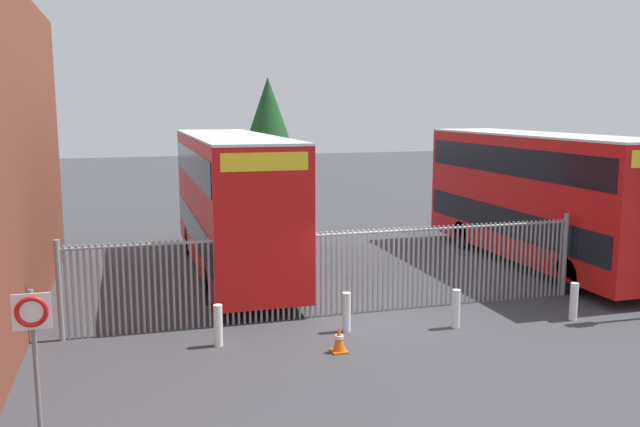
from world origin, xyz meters
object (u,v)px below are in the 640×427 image
Objects in this scene: double_decker_bus_behind_fence_left at (232,198)px; bollard_center_front at (347,312)px; bollard_far_right at (574,301)px; bollard_near_left at (218,325)px; traffic_cone_by_gate at (339,339)px; speed_limit_sign_post at (33,328)px; bollard_near_right at (456,309)px; double_decker_bus_near_gate at (538,194)px.

bollard_center_front is (1.70, -6.50, -1.95)m from double_decker_bus_behind_fence_left.
bollard_center_front is 5.80m from bollard_far_right.
double_decker_bus_behind_fence_left is at bearing 104.67° from bollard_center_front.
bollard_near_left reaches higher than traffic_cone_by_gate.
bollard_near_left is at bearing 43.08° from speed_limit_sign_post.
double_decker_bus_behind_fence_left reaches higher than bollard_center_front.
bollard_near_left and bollard_near_right have the same top height.
speed_limit_sign_post is (-5.84, -2.03, 1.49)m from traffic_cone_by_gate.
bollard_near_left is 1.00× the size of bollard_near_right.
bollard_near_left is at bearing 176.29° from bollard_near_right.
bollard_near_right is 3.14m from bollard_far_right.
double_decker_bus_behind_fence_left reaches higher than speed_limit_sign_post.
bollard_center_front and bollard_near_right have the same top height.
bollard_far_right is at bearing -44.26° from double_decker_bus_behind_fence_left.
double_decker_bus_near_gate is 4.50× the size of speed_limit_sign_post.
bollard_center_front is 0.40× the size of speed_limit_sign_post.
bollard_near_left is at bearing -101.58° from double_decker_bus_behind_fence_left.
traffic_cone_by_gate is (2.48, -1.12, -0.19)m from bollard_near_left.
bollard_far_right reaches higher than traffic_cone_by_gate.
bollard_far_right is (5.75, -0.76, 0.00)m from bollard_center_front.
speed_limit_sign_post reaches higher than bollard_near_left.
double_decker_bus_near_gate is at bearing 64.97° from bollard_far_right.
double_decker_bus_near_gate reaches higher than bollard_far_right.
speed_limit_sign_post is (-4.72, -9.76, -0.65)m from double_decker_bus_behind_fence_left.
double_decker_bus_behind_fence_left is 4.50× the size of speed_limit_sign_post.
bollard_center_front is at bearing -150.42° from double_decker_bus_near_gate.
double_decker_bus_near_gate reaches higher than bollard_near_left.
bollard_center_front is at bearing 2.22° from bollard_near_left.
bollard_near_left and bollard_far_right have the same top height.
bollard_far_right is at bearing -115.03° from double_decker_bus_near_gate.
bollard_near_left is (-1.36, -6.62, -1.95)m from double_decker_bus_behind_fence_left.
traffic_cone_by_gate is 6.36m from speed_limit_sign_post.
double_decker_bus_near_gate is 16.75m from speed_limit_sign_post.
bollard_far_right is 1.61× the size of traffic_cone_by_gate.
bollard_near_left is (-11.36, -4.83, -1.95)m from double_decker_bus_near_gate.
bollard_far_right is at bearing -4.94° from bollard_near_right.
bollard_near_left is at bearing -177.78° from bollard_center_front.
speed_limit_sign_post is at bearing -151.56° from double_decker_bus_near_gate.
bollard_far_right is 12.49m from speed_limit_sign_post.
bollard_far_right is at bearing 4.32° from traffic_cone_by_gate.
double_decker_bus_behind_fence_left is 10.86m from speed_limit_sign_post.
double_decker_bus_behind_fence_left is at bearing 135.74° from bollard_far_right.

